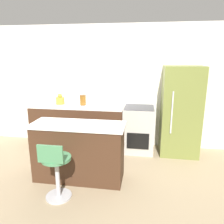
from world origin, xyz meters
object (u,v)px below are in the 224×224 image
Objects in this scene: oven_range at (139,129)px; refrigerator at (180,111)px; stool_chair at (56,170)px; mixing_bowl at (102,104)px; kettle at (60,100)px.

oven_range is 0.92m from refrigerator.
refrigerator is (0.82, -0.00, 0.42)m from oven_range.
oven_range is 2.10m from stool_chair.
stool_chair is 1.94m from mixing_bowl.
oven_range is 4.06× the size of kettle.
refrigerator is 2.05× the size of stool_chair.
refrigerator is 1.61m from mixing_bowl.
oven_range is 1.80m from kettle.
oven_range is 4.68× the size of mixing_bowl.
kettle is at bearing 109.32° from stool_chair.
mixing_bowl is (0.27, 1.84, 0.54)m from stool_chair.
mixing_bowl reaches higher than oven_range.
mixing_bowl reaches higher than stool_chair.
kettle is (-2.52, 0.04, 0.15)m from refrigerator.
stool_chair is at bearing -120.34° from oven_range.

